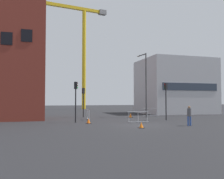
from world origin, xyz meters
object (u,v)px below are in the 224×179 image
at_px(traffic_light_near, 166,95).
at_px(traffic_cone_by_barrier, 89,121).
at_px(construction_crane, 83,43).
at_px(streetlamp_tall, 145,80).
at_px(traffic_cone_striped, 141,125).
at_px(traffic_light_crosswalk, 76,95).
at_px(traffic_light_far, 83,97).
at_px(traffic_cone_on_verge, 130,116).
at_px(pedestrian_walking, 189,114).

height_order(traffic_light_near, traffic_cone_by_barrier, traffic_light_near).
height_order(construction_crane, streetlamp_tall, construction_crane).
relative_size(construction_crane, traffic_cone_striped, 53.40).
bearing_deg(traffic_cone_by_barrier, traffic_light_crosswalk, 127.59).
height_order(traffic_light_far, traffic_cone_by_barrier, traffic_light_far).
height_order(construction_crane, traffic_cone_by_barrier, construction_crane).
bearing_deg(traffic_light_crosswalk, streetlamp_tall, 26.06).
bearing_deg(traffic_cone_by_barrier, streetlamp_tall, 35.15).
distance_m(construction_crane, streetlamp_tall, 31.60).
relative_size(construction_crane, traffic_cone_by_barrier, 50.26).
bearing_deg(streetlamp_tall, traffic_cone_on_verge, 176.09).
bearing_deg(pedestrian_walking, traffic_cone_on_verge, 97.04).
bearing_deg(streetlamp_tall, traffic_light_near, -85.90).
distance_m(streetlamp_tall, traffic_light_crosswalk, 10.71).
height_order(traffic_light_crosswalk, traffic_cone_by_barrier, traffic_light_crosswalk).
xyz_separation_m(traffic_light_far, traffic_light_near, (7.80, -6.91, 0.20)).
bearing_deg(pedestrian_walking, traffic_light_crosswalk, 146.66).
bearing_deg(traffic_light_near, traffic_light_far, 138.48).
xyz_separation_m(traffic_light_crosswalk, traffic_light_far, (1.97, 6.83, -0.16)).
height_order(traffic_cone_by_barrier, traffic_cone_striped, traffic_cone_by_barrier).
bearing_deg(traffic_cone_by_barrier, traffic_light_near, 8.03).
bearing_deg(traffic_light_crosswalk, traffic_cone_by_barrier, -52.41).
relative_size(traffic_cone_by_barrier, traffic_cone_striped, 1.06).
bearing_deg(traffic_light_far, traffic_cone_on_verge, -20.64).
bearing_deg(traffic_light_far, traffic_cone_striped, -80.14).
xyz_separation_m(construction_crane, traffic_cone_by_barrier, (-5.61, -35.36, -15.68)).
xyz_separation_m(traffic_light_crosswalk, pedestrian_walking, (8.80, -5.79, -1.68)).
height_order(streetlamp_tall, traffic_cone_by_barrier, streetlamp_tall).
relative_size(traffic_light_crosswalk, traffic_cone_by_barrier, 8.10).
distance_m(traffic_light_far, traffic_cone_by_barrier, 8.51).
xyz_separation_m(traffic_light_far, pedestrian_walking, (6.83, -12.62, -1.52)).
height_order(traffic_light_near, traffic_cone_on_verge, traffic_light_near).
bearing_deg(traffic_light_crosswalk, traffic_light_near, -0.46).
height_order(traffic_cone_on_verge, traffic_cone_striped, traffic_cone_on_verge).
bearing_deg(traffic_light_crosswalk, construction_crane, 78.98).
bearing_deg(traffic_light_far, traffic_light_near, -41.52).
xyz_separation_m(construction_crane, pedestrian_walking, (2.17, -39.84, -14.93)).
relative_size(traffic_light_far, traffic_cone_on_verge, 7.12).
height_order(construction_crane, traffic_light_far, construction_crane).
distance_m(traffic_light_far, traffic_cone_striped, 13.40).
relative_size(traffic_light_far, traffic_cone_by_barrier, 7.55).
bearing_deg(traffic_cone_on_verge, construction_crane, 91.71).
bearing_deg(traffic_light_far, traffic_cone_by_barrier, -96.70).
bearing_deg(pedestrian_walking, construction_crane, 93.12).
height_order(construction_crane, traffic_cone_on_verge, construction_crane).
distance_m(streetlamp_tall, traffic_cone_striped, 12.81).
distance_m(streetlamp_tall, pedestrian_walking, 11.09).
bearing_deg(streetlamp_tall, traffic_light_far, 163.47).
bearing_deg(traffic_light_crosswalk, traffic_cone_on_verge, 32.33).
bearing_deg(construction_crane, streetlamp_tall, -84.55).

